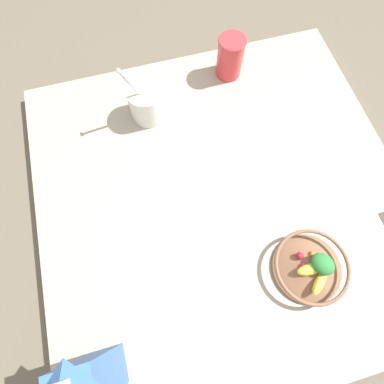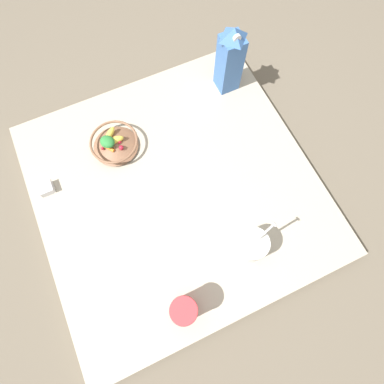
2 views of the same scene
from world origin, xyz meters
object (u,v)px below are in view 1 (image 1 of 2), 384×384
(fruit_bowl, at_px, (311,267))
(milk_carton, at_px, (88,383))
(yogurt_tub, at_px, (147,102))
(drinking_cup, at_px, (230,57))

(fruit_bowl, xyz_separation_m, milk_carton, (0.55, 0.09, 0.12))
(milk_carton, bearing_deg, fruit_bowl, -170.94)
(fruit_bowl, relative_size, milk_carton, 0.64)
(milk_carton, bearing_deg, yogurt_tub, -110.31)
(drinking_cup, bearing_deg, fruit_bowl, 90.06)
(drinking_cup, bearing_deg, milk_carton, 54.57)
(fruit_bowl, xyz_separation_m, drinking_cup, (0.00, -0.69, 0.04))
(milk_carton, height_order, yogurt_tub, milk_carton)
(fruit_bowl, height_order, milk_carton, milk_carton)
(yogurt_tub, bearing_deg, drinking_cup, -162.66)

